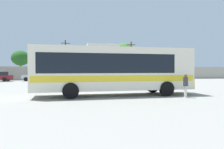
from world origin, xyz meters
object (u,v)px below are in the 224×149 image
Objects in this scene: roadside_tree_midleft at (67,57)px; utility_pole_far at (65,59)px; parked_car_second_silver at (36,76)px; roadside_tree_right at (149,58)px; coach_bus_cream_yellow at (112,68)px; attendant_by_bus_door at (186,84)px; roadside_tree_left at (20,58)px; utility_pole_near at (131,59)px; roadside_tree_midright at (124,53)px.

utility_pole_far is at bearing -94.54° from roadside_tree_midleft.
roadside_tree_right is (21.74, 6.11, 3.57)m from parked_car_second_silver.
attendant_by_bus_door is (4.59, -2.03, -1.05)m from coach_bus_cream_yellow.
utility_pole_far is 9.28m from roadside_tree_left.
roadside_tree_right is at bearing 10.35° from utility_pole_near.
attendant_by_bus_door is 33.73m from roadside_tree_midleft.
utility_pole_far is at bearing 178.27° from roadside_tree_right.
parked_car_second_silver is at bearing -124.55° from utility_pole_far.
roadside_tree_midright reaches higher than roadside_tree_right.
roadside_tree_midleft is 1.07× the size of roadside_tree_right.
roadside_tree_right is at bearing 15.70° from parked_car_second_silver.
roadside_tree_midright is 1.20× the size of roadside_tree_right.
parked_car_second_silver is at bearing -118.03° from roadside_tree_midleft.
roadside_tree_right is (4.17, 0.76, 0.43)m from utility_pole_near.
coach_bus_cream_yellow is 30.78m from roadside_tree_midleft.
coach_bus_cream_yellow is at bearing -82.91° from roadside_tree_midleft.
attendant_by_bus_door is at bearing -74.17° from utility_pole_far.
attendant_by_bus_door is 0.21× the size of roadside_tree_midright.
attendant_by_bus_door is at bearing -106.20° from roadside_tree_right.
roadside_tree_midright is at bearing 8.16° from utility_pole_far.
roadside_tree_right is (8.62, 29.67, 3.45)m from attendant_by_bus_door.
utility_pole_far reaches higher than utility_pole_near.
roadside_tree_left is at bearing 177.68° from roadside_tree_midleft.
roadside_tree_midright is (-0.73, 3.04, 1.41)m from utility_pole_near.
attendant_by_bus_door is at bearing -62.01° from roadside_tree_left.
parked_car_second_silver is at bearing -164.30° from roadside_tree_right.
roadside_tree_left is at bearing 163.37° from utility_pole_far.
roadside_tree_left is 9.09m from roadside_tree_midleft.
coach_bus_cream_yellow is at bearing -68.37° from parked_car_second_silver.
roadside_tree_right is (26.07, -3.17, 0.21)m from roadside_tree_left.
utility_pole_far reaches higher than roadside_tree_left.
parked_car_second_silver is 0.66× the size of roadside_tree_right.
utility_pole_far is 1.34× the size of roadside_tree_left.
roadside_tree_midright is (16.84, 8.39, 4.56)m from parked_car_second_silver.
roadside_tree_midright reaches higher than coach_bus_cream_yellow.
roadside_tree_left is at bearing 169.81° from utility_pole_near.
utility_pole_far reaches higher than roadside_tree_right.
parked_car_second_silver is 19.36m from roadside_tree_midright.
attendant_by_bus_door reaches higher than parked_car_second_silver.
roadside_tree_midright reaches higher than utility_pole_near.
utility_pole_near is at bearing -10.19° from roadside_tree_left.
utility_pole_near is 4.26m from roadside_tree_right.
parked_car_second_silver is (-8.53, 21.52, -1.18)m from coach_bus_cream_yellow.
roadside_tree_midright reaches higher than roadside_tree_midleft.
roadside_tree_midright is 5.49m from roadside_tree_right.
roadside_tree_right is (17.00, -2.81, -0.17)m from roadside_tree_midleft.
parked_car_second_silver is at bearing 111.63° from coach_bus_cream_yellow.
roadside_tree_left reaches higher than parked_car_second_silver.
roadside_tree_midleft is at bearing 164.46° from utility_pole_near.
utility_pole_far is 1.21× the size of roadside_tree_right.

